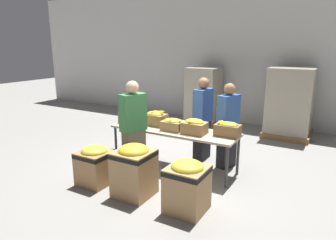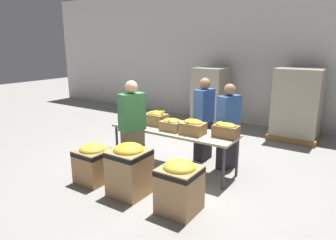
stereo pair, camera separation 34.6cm
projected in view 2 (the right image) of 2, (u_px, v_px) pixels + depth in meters
ground_plane at (173, 167)px, 5.78m from camera, size 30.00×30.00×0.00m
wall_back at (249, 55)px, 8.55m from camera, size 16.00×0.08×4.00m
sorting_table at (173, 132)px, 5.61m from camera, size 2.43×0.73×0.77m
banana_box_0 at (132, 115)px, 6.07m from camera, size 0.43×0.30×0.31m
banana_box_1 at (156, 118)px, 5.88m from camera, size 0.44×0.30×0.30m
banana_box_2 at (172, 124)px, 5.50m from camera, size 0.42×0.31×0.24m
banana_box_3 at (193, 127)px, 5.27m from camera, size 0.42×0.35×0.28m
banana_box_4 at (226, 130)px, 5.10m from camera, size 0.43×0.26×0.26m
volunteer_0 at (228, 127)px, 5.57m from camera, size 0.35×0.48×1.63m
volunteer_1 at (132, 128)px, 5.40m from camera, size 0.37×0.51×1.70m
volunteer_2 at (204, 120)px, 6.01m from camera, size 0.27×0.47×1.68m
donation_bin_0 at (93, 162)px, 5.12m from camera, size 0.52×0.52×0.68m
donation_bin_1 at (129, 168)px, 4.66m from camera, size 0.56×0.56×0.84m
donation_bin_2 at (179, 185)px, 4.18m from camera, size 0.54×0.54×0.76m
pallet_stack_0 at (298, 104)px, 7.39m from camera, size 1.14×1.14×1.76m
pallet_stack_1 at (210, 97)px, 8.72m from camera, size 0.94×0.94×1.66m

